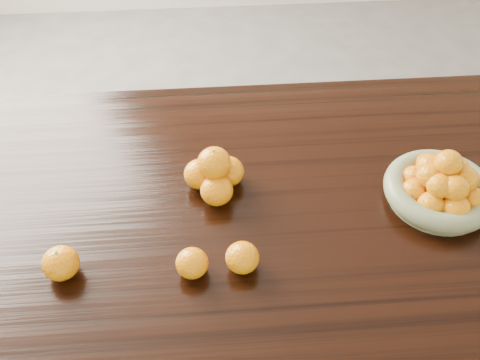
{
  "coord_description": "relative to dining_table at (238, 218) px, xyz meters",
  "views": [
    {
      "loc": [
        -0.07,
        -0.97,
        1.79
      ],
      "look_at": [
        0.0,
        -0.02,
        0.83
      ],
      "focal_mm": 40.0,
      "sensor_mm": 36.0,
      "label": 1
    }
  ],
  "objects": [
    {
      "name": "dining_table",
      "position": [
        0.0,
        0.0,
        0.0
      ],
      "size": [
        2.0,
        1.0,
        0.75
      ],
      "color": "black",
      "rests_on": "ground"
    },
    {
      "name": "loose_orange_2",
      "position": [
        -0.01,
        -0.23,
        0.13
      ],
      "size": [
        0.08,
        0.08,
        0.07
      ],
      "primitive_type": "ellipsoid",
      "color": "orange",
      "rests_on": "dining_table"
    },
    {
      "name": "loose_orange_1",
      "position": [
        -0.12,
        -0.24,
        0.13
      ],
      "size": [
        0.08,
        0.08,
        0.07
      ],
      "primitive_type": "ellipsoid",
      "color": "orange",
      "rests_on": "dining_table"
    },
    {
      "name": "loose_orange_0",
      "position": [
        -0.42,
        -0.22,
        0.13
      ],
      "size": [
        0.09,
        0.09,
        0.08
      ],
      "primitive_type": "ellipsoid",
      "color": "orange",
      "rests_on": "dining_table"
    },
    {
      "name": "orange_pyramid",
      "position": [
        -0.06,
        0.03,
        0.14
      ],
      "size": [
        0.16,
        0.15,
        0.14
      ],
      "rotation": [
        0.0,
        0.0,
        0.06
      ],
      "color": "orange",
      "rests_on": "dining_table"
    },
    {
      "name": "ground",
      "position": [
        0.0,
        0.0,
        -0.66
      ],
      "size": [
        5.0,
        5.0,
        0.0
      ],
      "primitive_type": "plane",
      "color": "#5E5B58",
      "rests_on": "ground"
    },
    {
      "name": "fruit_bowl",
      "position": [
        0.53,
        -0.05,
        0.14
      ],
      "size": [
        0.29,
        0.29,
        0.16
      ],
      "rotation": [
        0.0,
        0.0,
        -0.04
      ],
      "color": "#757A59",
      "rests_on": "dining_table"
    }
  ]
}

